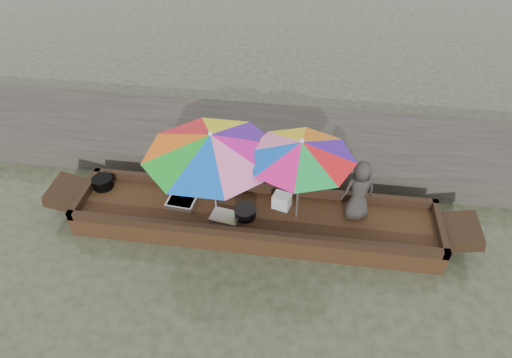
# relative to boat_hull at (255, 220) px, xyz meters

# --- Properties ---
(water) EXTENTS (80.00, 80.00, 0.00)m
(water) POSITION_rel_boat_hull_xyz_m (0.00, 0.00, -0.17)
(water) COLOR #2E3721
(water) RESTS_ON ground
(dock) EXTENTS (22.00, 2.20, 0.50)m
(dock) POSITION_rel_boat_hull_xyz_m (0.00, 2.20, 0.08)
(dock) COLOR #2D2B26
(dock) RESTS_ON ground
(boat_hull) EXTENTS (5.99, 1.20, 0.35)m
(boat_hull) POSITION_rel_boat_hull_xyz_m (0.00, 0.00, 0.00)
(boat_hull) COLOR #361F11
(boat_hull) RESTS_ON water
(cooking_pot) EXTENTS (0.36, 0.36, 0.19)m
(cooking_pot) POSITION_rel_boat_hull_xyz_m (-2.75, 0.29, 0.27)
(cooking_pot) COLOR black
(cooking_pot) RESTS_ON boat_hull
(tray_crayfish) EXTENTS (0.50, 0.37, 0.09)m
(tray_crayfish) POSITION_rel_boat_hull_xyz_m (-1.26, 0.02, 0.22)
(tray_crayfish) COLOR silver
(tray_crayfish) RESTS_ON boat_hull
(tray_scallop) EXTENTS (0.52, 0.40, 0.06)m
(tray_scallop) POSITION_rel_boat_hull_xyz_m (-0.47, -0.19, 0.21)
(tray_scallop) COLOR silver
(tray_scallop) RESTS_ON boat_hull
(charcoal_grill) EXTENTS (0.35, 0.35, 0.17)m
(charcoal_grill) POSITION_rel_boat_hull_xyz_m (-0.15, -0.10, 0.26)
(charcoal_grill) COLOR black
(charcoal_grill) RESTS_ON boat_hull
(supply_bag) EXTENTS (0.33, 0.29, 0.26)m
(supply_bag) POSITION_rel_boat_hull_xyz_m (0.42, 0.21, 0.30)
(supply_bag) COLOR silver
(supply_bag) RESTS_ON boat_hull
(vendor) EXTENTS (0.62, 0.50, 1.09)m
(vendor) POSITION_rel_boat_hull_xyz_m (1.63, 0.17, 0.72)
(vendor) COLOR #2F2B28
(vendor) RESTS_ON boat_hull
(umbrella_bow) EXTENTS (2.77, 2.77, 1.55)m
(umbrella_bow) POSITION_rel_boat_hull_xyz_m (-0.66, 0.00, 0.95)
(umbrella_bow) COLOR #4F14A5
(umbrella_bow) RESTS_ON boat_hull
(umbrella_stern) EXTENTS (1.71, 1.71, 1.55)m
(umbrella_stern) POSITION_rel_boat_hull_xyz_m (0.68, 0.00, 0.95)
(umbrella_stern) COLOR #4114A5
(umbrella_stern) RESTS_ON boat_hull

